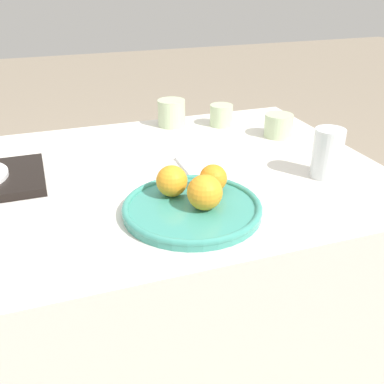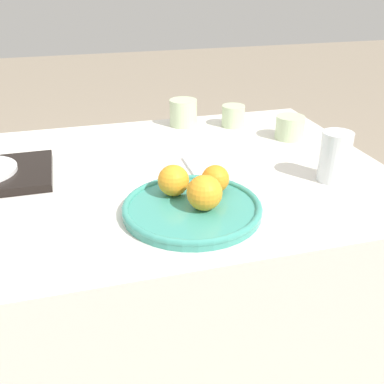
{
  "view_description": "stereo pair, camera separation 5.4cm",
  "coord_description": "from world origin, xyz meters",
  "px_view_note": "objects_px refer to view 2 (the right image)",
  "views": [
    {
      "loc": [
        -0.11,
        -1.0,
        1.2
      ],
      "look_at": [
        0.16,
        -0.22,
        0.78
      ],
      "focal_mm": 42.0,
      "sensor_mm": 36.0,
      "label": 1
    },
    {
      "loc": [
        -0.06,
        -1.01,
        1.2
      ],
      "look_at": [
        0.16,
        -0.22,
        0.78
      ],
      "focal_mm": 42.0,
      "sensor_mm": 36.0,
      "label": 2
    }
  ],
  "objects_px": {
    "water_glass": "(335,157)",
    "orange_0": "(204,193)",
    "napkin": "(211,163)",
    "cup_2": "(233,116)",
    "cup_3": "(183,113)",
    "orange_1": "(173,180)",
    "cup_0": "(290,127)",
    "orange_2": "(215,179)",
    "fruit_platter": "(192,208)"
  },
  "relations": [
    {
      "from": "water_glass",
      "to": "orange_0",
      "type": "bearing_deg",
      "value": -166.79
    },
    {
      "from": "napkin",
      "to": "cup_2",
      "type": "bearing_deg",
      "value": 59.84
    },
    {
      "from": "orange_0",
      "to": "cup_2",
      "type": "height_order",
      "value": "orange_0"
    },
    {
      "from": "water_glass",
      "to": "cup_2",
      "type": "relative_size",
      "value": 1.67
    },
    {
      "from": "cup_3",
      "to": "napkin",
      "type": "bearing_deg",
      "value": -91.94
    },
    {
      "from": "water_glass",
      "to": "napkin",
      "type": "distance_m",
      "value": 0.31
    },
    {
      "from": "orange_1",
      "to": "cup_0",
      "type": "bearing_deg",
      "value": 34.78
    },
    {
      "from": "orange_2",
      "to": "cup_0",
      "type": "relative_size",
      "value": 0.73
    },
    {
      "from": "cup_3",
      "to": "orange_0",
      "type": "bearing_deg",
      "value": -100.41
    },
    {
      "from": "cup_2",
      "to": "water_glass",
      "type": "bearing_deg",
      "value": -78.55
    },
    {
      "from": "orange_0",
      "to": "water_glass",
      "type": "distance_m",
      "value": 0.36
    },
    {
      "from": "orange_0",
      "to": "water_glass",
      "type": "bearing_deg",
      "value": 13.21
    },
    {
      "from": "orange_1",
      "to": "cup_3",
      "type": "bearing_deg",
      "value": 73.05
    },
    {
      "from": "orange_1",
      "to": "water_glass",
      "type": "height_order",
      "value": "water_glass"
    },
    {
      "from": "orange_1",
      "to": "cup_2",
      "type": "distance_m",
      "value": 0.54
    },
    {
      "from": "cup_2",
      "to": "napkin",
      "type": "distance_m",
      "value": 0.33
    },
    {
      "from": "cup_0",
      "to": "napkin",
      "type": "height_order",
      "value": "cup_0"
    },
    {
      "from": "water_glass",
      "to": "cup_3",
      "type": "distance_m",
      "value": 0.55
    },
    {
      "from": "orange_2",
      "to": "cup_2",
      "type": "distance_m",
      "value": 0.51
    },
    {
      "from": "cup_3",
      "to": "cup_2",
      "type": "bearing_deg",
      "value": -18.79
    },
    {
      "from": "water_glass",
      "to": "cup_3",
      "type": "height_order",
      "value": "water_glass"
    },
    {
      "from": "fruit_platter",
      "to": "water_glass",
      "type": "xyz_separation_m",
      "value": [
        0.37,
        0.07,
        0.05
      ]
    },
    {
      "from": "orange_1",
      "to": "orange_0",
      "type": "bearing_deg",
      "value": -59.78
    },
    {
      "from": "orange_0",
      "to": "cup_2",
      "type": "relative_size",
      "value": 1.01
    },
    {
      "from": "water_glass",
      "to": "napkin",
      "type": "height_order",
      "value": "water_glass"
    },
    {
      "from": "orange_0",
      "to": "orange_1",
      "type": "height_order",
      "value": "orange_0"
    },
    {
      "from": "orange_0",
      "to": "cup_0",
      "type": "distance_m",
      "value": 0.54
    },
    {
      "from": "orange_1",
      "to": "water_glass",
      "type": "xyz_separation_m",
      "value": [
        0.39,
        0.0,
        0.01
      ]
    },
    {
      "from": "cup_0",
      "to": "water_glass",
      "type": "bearing_deg",
      "value": -96.33
    },
    {
      "from": "orange_1",
      "to": "cup_0",
      "type": "xyz_separation_m",
      "value": [
        0.43,
        0.3,
        -0.02
      ]
    },
    {
      "from": "cup_0",
      "to": "orange_2",
      "type": "bearing_deg",
      "value": -137.51
    },
    {
      "from": "cup_0",
      "to": "napkin",
      "type": "bearing_deg",
      "value": -155.81
    },
    {
      "from": "orange_2",
      "to": "cup_0",
      "type": "height_order",
      "value": "orange_2"
    },
    {
      "from": "orange_0",
      "to": "cup_3",
      "type": "height_order",
      "value": "orange_0"
    },
    {
      "from": "water_glass",
      "to": "cup_0",
      "type": "relative_size",
      "value": 1.44
    },
    {
      "from": "orange_0",
      "to": "cup_2",
      "type": "bearing_deg",
      "value": 63.94
    },
    {
      "from": "orange_2",
      "to": "cup_0",
      "type": "xyz_separation_m",
      "value": [
        0.33,
        0.31,
        -0.01
      ]
    },
    {
      "from": "cup_2",
      "to": "cup_3",
      "type": "distance_m",
      "value": 0.16
    },
    {
      "from": "cup_0",
      "to": "cup_3",
      "type": "distance_m",
      "value": 0.34
    },
    {
      "from": "orange_2",
      "to": "cup_2",
      "type": "relative_size",
      "value": 0.85
    },
    {
      "from": "orange_0",
      "to": "cup_0",
      "type": "bearing_deg",
      "value": 44.6
    },
    {
      "from": "orange_0",
      "to": "orange_1",
      "type": "relative_size",
      "value": 1.08
    },
    {
      "from": "fruit_platter",
      "to": "cup_0",
      "type": "height_order",
      "value": "cup_0"
    },
    {
      "from": "fruit_platter",
      "to": "cup_2",
      "type": "bearing_deg",
      "value": 61.3
    },
    {
      "from": "fruit_platter",
      "to": "orange_2",
      "type": "height_order",
      "value": "orange_2"
    },
    {
      "from": "fruit_platter",
      "to": "orange_0",
      "type": "distance_m",
      "value": 0.05
    },
    {
      "from": "fruit_platter",
      "to": "napkin",
      "type": "relative_size",
      "value": 2.31
    },
    {
      "from": "orange_1",
      "to": "cup_3",
      "type": "distance_m",
      "value": 0.52
    },
    {
      "from": "orange_0",
      "to": "cup_0",
      "type": "xyz_separation_m",
      "value": [
        0.38,
        0.38,
        -0.02
      ]
    },
    {
      "from": "orange_2",
      "to": "fruit_platter",
      "type": "bearing_deg",
      "value": -142.26
    }
  ]
}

